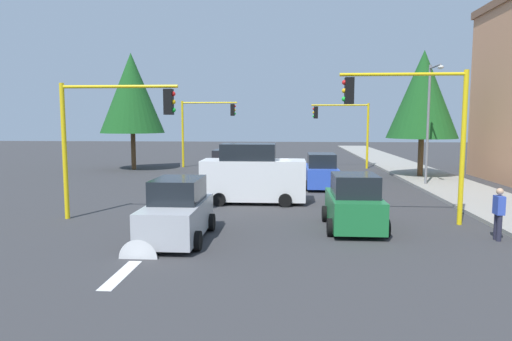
# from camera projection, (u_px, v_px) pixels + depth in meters

# --- Properties ---
(ground_plane) EXTENTS (120.00, 120.00, 0.00)m
(ground_plane) POSITION_uv_depth(u_px,v_px,m) (265.00, 196.00, 23.37)
(ground_plane) COLOR #353538
(sidewalk_kerb) EXTENTS (80.00, 4.00, 0.15)m
(sidewalk_kerb) POSITION_uv_depth(u_px,v_px,m) (442.00, 183.00, 27.59)
(sidewalk_kerb) COLOR gray
(sidewalk_kerb) RESTS_ON ground
(lane_arrow_near) EXTENTS (2.40, 1.10, 1.10)m
(lane_arrow_near) POSITION_uv_depth(u_px,v_px,m) (132.00, 265.00, 12.16)
(lane_arrow_near) COLOR silver
(lane_arrow_near) RESTS_ON ground
(traffic_signal_near_left) EXTENTS (0.36, 4.59, 5.65)m
(traffic_signal_near_left) POSITION_uv_depth(u_px,v_px,m) (413.00, 116.00, 16.59)
(traffic_signal_near_left) COLOR yellow
(traffic_signal_near_left) RESTS_ON ground
(traffic_signal_near_right) EXTENTS (0.36, 4.59, 5.26)m
(traffic_signal_near_right) POSITION_uv_depth(u_px,v_px,m) (111.00, 123.00, 17.40)
(traffic_signal_near_right) COLOR yellow
(traffic_signal_near_right) RESTS_ON ground
(traffic_signal_far_left) EXTENTS (0.36, 4.59, 5.21)m
(traffic_signal_far_left) POSITION_uv_depth(u_px,v_px,m) (344.00, 122.00, 36.46)
(traffic_signal_far_left) COLOR yellow
(traffic_signal_far_left) RESTS_ON ground
(traffic_signal_far_right) EXTENTS (0.36, 4.59, 5.43)m
(traffic_signal_far_right) POSITION_uv_depth(u_px,v_px,m) (205.00, 120.00, 37.22)
(traffic_signal_far_right) COLOR yellow
(traffic_signal_far_right) RESTS_ON ground
(street_lamp_curbside) EXTENTS (2.15, 0.28, 7.00)m
(street_lamp_curbside) POSITION_uv_depth(u_px,v_px,m) (431.00, 112.00, 25.84)
(street_lamp_curbside) COLOR slate
(street_lamp_curbside) RESTS_ON ground
(tree_roadside_mid) EXTENTS (4.60, 4.60, 8.43)m
(tree_roadside_mid) POSITION_uv_depth(u_px,v_px,m) (423.00, 95.00, 30.00)
(tree_roadside_mid) COLOR brown
(tree_roadside_mid) RESTS_ON ground
(tree_opposite_side) EXTENTS (4.93, 4.93, 9.04)m
(tree_opposite_side) POSITION_uv_depth(u_px,v_px,m) (132.00, 93.00, 35.38)
(tree_opposite_side) COLOR brown
(tree_opposite_side) RESTS_ON ground
(delivery_van_white) EXTENTS (2.22, 4.80, 2.77)m
(delivery_van_white) POSITION_uv_depth(u_px,v_px,m) (253.00, 176.00, 21.28)
(delivery_van_white) COLOR white
(delivery_van_white) RESTS_ON ground
(car_silver) EXTENTS (4.02, 2.01, 1.98)m
(car_silver) POSITION_uv_depth(u_px,v_px,m) (177.00, 212.00, 14.73)
(car_silver) COLOR #B2B5BA
(car_silver) RESTS_ON ground
(car_blue) EXTENTS (4.15, 2.04, 1.98)m
(car_blue) POSITION_uv_depth(u_px,v_px,m) (321.00, 172.00, 26.12)
(car_blue) COLOR blue
(car_blue) RESTS_ON ground
(car_green) EXTENTS (3.62, 2.03, 1.98)m
(car_green) POSITION_uv_depth(u_px,v_px,m) (354.00, 204.00, 16.11)
(car_green) COLOR #1E7238
(car_green) RESTS_ON ground
(car_red) EXTENTS (4.09, 2.00, 1.98)m
(car_red) POSITION_uv_depth(u_px,v_px,m) (225.00, 167.00, 29.30)
(car_red) COLOR red
(car_red) RESTS_ON ground
(pedestrian_crossing) EXTENTS (0.40, 0.24, 1.70)m
(pedestrian_crossing) POSITION_uv_depth(u_px,v_px,m) (499.00, 213.00, 14.57)
(pedestrian_crossing) COLOR #262638
(pedestrian_crossing) RESTS_ON ground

